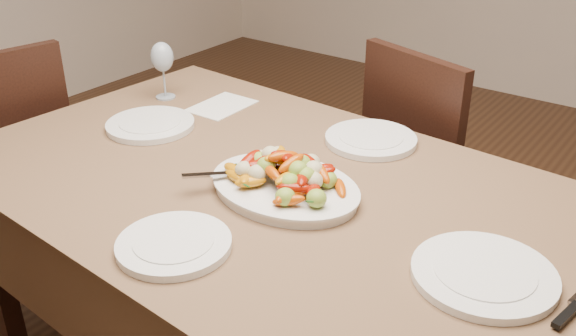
{
  "coord_description": "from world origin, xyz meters",
  "views": [
    {
      "loc": [
        1.08,
        -1.19,
        1.55
      ],
      "look_at": [
        0.24,
        -0.06,
        0.82
      ],
      "focal_mm": 40.0,
      "sensor_mm": 36.0,
      "label": 1
    }
  ],
  "objects_px": {
    "serving_platter": "(285,189)",
    "plate_near": "(174,245)",
    "dining_table": "(288,308)",
    "wine_glass": "(163,69)",
    "plate_right": "(484,275)",
    "chair_far": "(442,173)",
    "plate_far": "(371,140)",
    "chair_left": "(0,168)",
    "plate_left": "(150,125)"
  },
  "relations": [
    {
      "from": "chair_left",
      "to": "serving_platter",
      "type": "height_order",
      "value": "chair_left"
    },
    {
      "from": "dining_table",
      "to": "plate_near",
      "type": "height_order",
      "value": "plate_near"
    },
    {
      "from": "plate_right",
      "to": "plate_far",
      "type": "bearing_deg",
      "value": 139.63
    },
    {
      "from": "serving_platter",
      "to": "plate_far",
      "type": "bearing_deg",
      "value": 86.81
    },
    {
      "from": "plate_right",
      "to": "wine_glass",
      "type": "bearing_deg",
      "value": 165.17
    },
    {
      "from": "wine_glass",
      "to": "dining_table",
      "type": "bearing_deg",
      "value": -20.67
    },
    {
      "from": "plate_left",
      "to": "plate_far",
      "type": "bearing_deg",
      "value": 27.21
    },
    {
      "from": "serving_platter",
      "to": "plate_far",
      "type": "height_order",
      "value": "serving_platter"
    },
    {
      "from": "plate_left",
      "to": "plate_far",
      "type": "height_order",
      "value": "same"
    },
    {
      "from": "serving_platter",
      "to": "plate_right",
      "type": "xyz_separation_m",
      "value": [
        0.53,
        -0.04,
        -0.0
      ]
    },
    {
      "from": "plate_far",
      "to": "dining_table",
      "type": "bearing_deg",
      "value": -94.03
    },
    {
      "from": "chair_left",
      "to": "serving_platter",
      "type": "bearing_deg",
      "value": 103.83
    },
    {
      "from": "chair_left",
      "to": "plate_near",
      "type": "height_order",
      "value": "chair_left"
    },
    {
      "from": "chair_left",
      "to": "plate_near",
      "type": "xyz_separation_m",
      "value": [
        1.2,
        -0.27,
        0.29
      ]
    },
    {
      "from": "chair_left",
      "to": "plate_left",
      "type": "relative_size",
      "value": 3.56
    },
    {
      "from": "chair_far",
      "to": "plate_near",
      "type": "distance_m",
      "value": 1.23
    },
    {
      "from": "plate_right",
      "to": "wine_glass",
      "type": "xyz_separation_m",
      "value": [
        -1.25,
        0.33,
        0.09
      ]
    },
    {
      "from": "chair_left",
      "to": "plate_far",
      "type": "bearing_deg",
      "value": 120.58
    },
    {
      "from": "plate_far",
      "to": "serving_platter",
      "type": "bearing_deg",
      "value": -93.19
    },
    {
      "from": "plate_near",
      "to": "wine_glass",
      "type": "distance_m",
      "value": 0.92
    },
    {
      "from": "chair_far",
      "to": "wine_glass",
      "type": "relative_size",
      "value": 4.64
    },
    {
      "from": "serving_platter",
      "to": "plate_near",
      "type": "distance_m",
      "value": 0.34
    },
    {
      "from": "plate_right",
      "to": "plate_near",
      "type": "distance_m",
      "value": 0.65
    },
    {
      "from": "serving_platter",
      "to": "plate_left",
      "type": "distance_m",
      "value": 0.58
    },
    {
      "from": "plate_right",
      "to": "plate_far",
      "type": "distance_m",
      "value": 0.66
    },
    {
      "from": "plate_left",
      "to": "plate_near",
      "type": "height_order",
      "value": "same"
    },
    {
      "from": "plate_right",
      "to": "plate_far",
      "type": "height_order",
      "value": "same"
    },
    {
      "from": "dining_table",
      "to": "plate_right",
      "type": "height_order",
      "value": "plate_right"
    },
    {
      "from": "serving_platter",
      "to": "plate_left",
      "type": "xyz_separation_m",
      "value": [
        -0.57,
        0.08,
        -0.0
      ]
    },
    {
      "from": "plate_near",
      "to": "wine_glass",
      "type": "relative_size",
      "value": 1.22
    },
    {
      "from": "plate_far",
      "to": "wine_glass",
      "type": "bearing_deg",
      "value": -172.34
    },
    {
      "from": "chair_far",
      "to": "chair_left",
      "type": "relative_size",
      "value": 1.0
    },
    {
      "from": "dining_table",
      "to": "chair_far",
      "type": "height_order",
      "value": "chair_far"
    },
    {
      "from": "dining_table",
      "to": "chair_left",
      "type": "bearing_deg",
      "value": -176.04
    },
    {
      "from": "dining_table",
      "to": "chair_far",
      "type": "bearing_deg",
      "value": 85.15
    },
    {
      "from": "chair_left",
      "to": "plate_right",
      "type": "bearing_deg",
      "value": 101.62
    },
    {
      "from": "chair_far",
      "to": "plate_right",
      "type": "xyz_separation_m",
      "value": [
        0.46,
        -0.9,
        0.29
      ]
    },
    {
      "from": "plate_near",
      "to": "chair_left",
      "type": "bearing_deg",
      "value": 167.4
    },
    {
      "from": "wine_glass",
      "to": "plate_near",
      "type": "bearing_deg",
      "value": -42.89
    },
    {
      "from": "dining_table",
      "to": "plate_left",
      "type": "distance_m",
      "value": 0.69
    },
    {
      "from": "serving_platter",
      "to": "dining_table",
      "type": "bearing_deg",
      "value": 102.36
    },
    {
      "from": "plate_left",
      "to": "plate_near",
      "type": "bearing_deg",
      "value": -38.56
    },
    {
      "from": "dining_table",
      "to": "wine_glass",
      "type": "bearing_deg",
      "value": 159.33
    },
    {
      "from": "chair_left",
      "to": "plate_right",
      "type": "distance_m",
      "value": 1.8
    },
    {
      "from": "plate_right",
      "to": "dining_table",
      "type": "bearing_deg",
      "value": 173.53
    },
    {
      "from": "plate_near",
      "to": "wine_glass",
      "type": "height_order",
      "value": "wine_glass"
    },
    {
      "from": "plate_near",
      "to": "plate_far",
      "type": "bearing_deg",
      "value": 84.4
    },
    {
      "from": "plate_far",
      "to": "wine_glass",
      "type": "distance_m",
      "value": 0.75
    },
    {
      "from": "wine_glass",
      "to": "serving_platter",
      "type": "bearing_deg",
      "value": -21.92
    },
    {
      "from": "chair_left",
      "to": "plate_far",
      "type": "distance_m",
      "value": 1.38
    }
  ]
}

